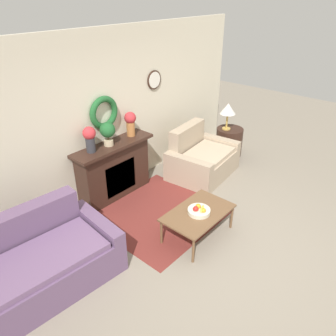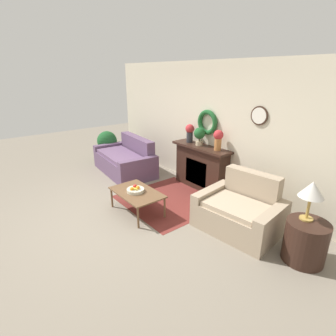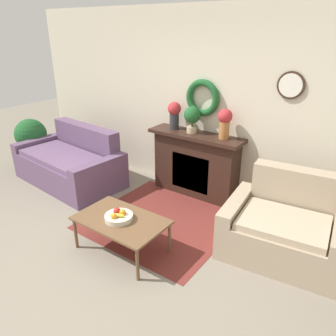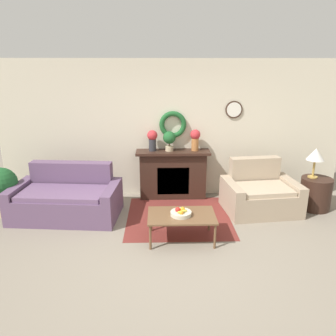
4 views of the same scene
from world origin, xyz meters
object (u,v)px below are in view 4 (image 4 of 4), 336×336
at_px(fireplace, 173,174).
at_px(vase_on_mantel_left, 152,139).
at_px(couch_left, 67,199).
at_px(coffee_table, 182,217).
at_px(vase_on_mantel_right, 195,138).
at_px(potted_plant_on_mantel, 169,139).
at_px(side_table_by_loveseat, 315,193).
at_px(loveseat_right, 260,194).
at_px(fruit_bowl, 181,213).
at_px(table_lamp, 316,155).
at_px(potted_plant_floor_by_couch, 1,186).

relative_size(fireplace, vase_on_mantel_left, 3.55).
distance_m(couch_left, coffee_table, 2.16).
distance_m(vase_on_mantel_right, potted_plant_on_mantel, 0.50).
height_order(couch_left, vase_on_mantel_left, vase_on_mantel_left).
bearing_deg(vase_on_mantel_left, side_table_by_loveseat, -11.99).
xyz_separation_m(loveseat_right, vase_on_mantel_left, (-1.97, 0.68, 0.90)).
xyz_separation_m(coffee_table, vase_on_mantel_right, (0.37, 1.72, 0.84)).
height_order(fireplace, vase_on_mantel_left, vase_on_mantel_left).
distance_m(couch_left, potted_plant_on_mantel, 2.19).
height_order(side_table_by_loveseat, vase_on_mantel_left, vase_on_mantel_left).
height_order(couch_left, loveseat_right, loveseat_right).
height_order(loveseat_right, vase_on_mantel_left, vase_on_mantel_left).
bearing_deg(vase_on_mantel_left, coffee_table, -75.00).
height_order(side_table_by_loveseat, potted_plant_on_mantel, potted_plant_on_mantel).
distance_m(coffee_table, fruit_bowl, 0.08).
xyz_separation_m(table_lamp, vase_on_mantel_left, (-2.95, 0.59, 0.19)).
xyz_separation_m(potted_plant_on_mantel, potted_plant_floor_by_couch, (-2.97, -0.75, -0.66)).
bearing_deg(potted_plant_floor_by_couch, vase_on_mantel_right, 12.44).
bearing_deg(loveseat_right, potted_plant_on_mantel, 151.96).
distance_m(loveseat_right, vase_on_mantel_right, 1.60).
distance_m(potted_plant_on_mantel, potted_plant_floor_by_couch, 3.13).
xyz_separation_m(fireplace, table_lamp, (2.55, -0.58, 0.53)).
bearing_deg(vase_on_mantel_right, loveseat_right, -30.65).
bearing_deg(table_lamp, vase_on_mantel_right, 164.55).
bearing_deg(side_table_by_loveseat, potted_plant_on_mantel, 167.01).
bearing_deg(vase_on_mantel_right, fruit_bowl, -102.43).
distance_m(table_lamp, vase_on_mantel_left, 3.02).
distance_m(couch_left, side_table_by_loveseat, 4.54).
xyz_separation_m(fireplace, side_table_by_loveseat, (2.62, -0.64, -0.19)).
xyz_separation_m(couch_left, table_lamp, (4.46, 0.24, 0.70)).
xyz_separation_m(couch_left, loveseat_right, (3.48, 0.15, -0.00)).
bearing_deg(couch_left, side_table_by_loveseat, 7.45).
distance_m(coffee_table, table_lamp, 2.81).
bearing_deg(side_table_by_loveseat, table_lamp, 141.34).
distance_m(vase_on_mantel_left, potted_plant_floor_by_couch, 2.83).
height_order(fruit_bowl, potted_plant_on_mantel, potted_plant_on_mantel).
bearing_deg(loveseat_right, vase_on_mantel_right, 143.05).
relative_size(fruit_bowl, potted_plant_on_mantel, 0.82).
xyz_separation_m(couch_left, side_table_by_loveseat, (4.53, 0.18, -0.02)).
bearing_deg(table_lamp, vase_on_mantel_left, 168.77).
distance_m(couch_left, vase_on_mantel_right, 2.64).
bearing_deg(coffee_table, fireplace, 92.02).
relative_size(coffee_table, side_table_by_loveseat, 1.71).
bearing_deg(fruit_bowl, vase_on_mantel_right, 77.57).
bearing_deg(coffee_table, vase_on_mantel_left, 105.00).
xyz_separation_m(loveseat_right, vase_on_mantel_right, (-1.14, 0.68, 0.90)).
distance_m(vase_on_mantel_left, vase_on_mantel_right, 0.83).
bearing_deg(coffee_table, potted_plant_on_mantel, 94.50).
xyz_separation_m(fireplace, coffee_table, (0.06, -1.71, -0.11)).
relative_size(fireplace, table_lamp, 2.62).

